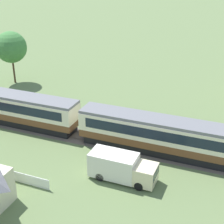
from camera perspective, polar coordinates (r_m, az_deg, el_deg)
passenger_train at (r=38.74m, az=-5.04°, el=-1.27°), size 89.99×2.96×3.91m
railway_track at (r=40.89m, az=-8.26°, el=-3.37°), size 147.21×3.60×0.04m
delivery_truck_cream at (r=31.95m, az=1.52°, el=-9.13°), size 6.28×2.27×2.52m
yard_tree_0 at (r=57.03m, az=-16.45°, el=10.29°), size 4.95×4.95×8.34m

